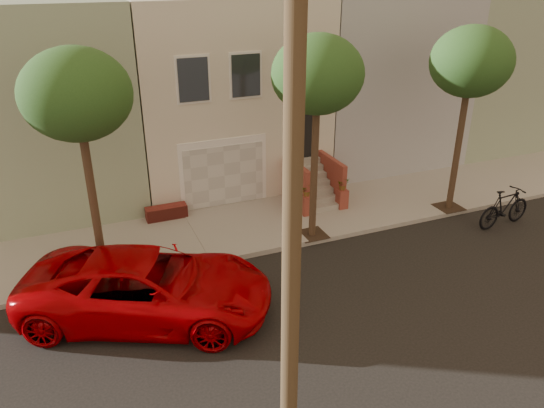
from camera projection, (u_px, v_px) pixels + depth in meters
name	position (u px, v px, depth m)	size (l,w,h in m)	color
ground	(344.00, 313.00, 13.48)	(90.00, 90.00, 0.00)	black
sidewalk	(267.00, 223.00, 17.94)	(40.00, 3.70, 0.15)	#9A988C
house_row	(213.00, 85.00, 21.34)	(33.10, 11.70, 7.00)	#BAB39E
tree_left	(77.00, 96.00, 12.65)	(2.70, 2.57, 6.30)	#2D2116
tree_mid	(318.00, 76.00, 14.89)	(2.70, 2.57, 6.30)	#2D2116
tree_right	(471.00, 63.00, 16.79)	(2.70, 2.57, 6.30)	#2D2116
pickup_truck	(148.00, 287.00, 13.04)	(2.84, 6.16, 1.71)	#B60005
motorcycle	(505.00, 208.00, 17.66)	(0.64, 2.26, 1.36)	black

